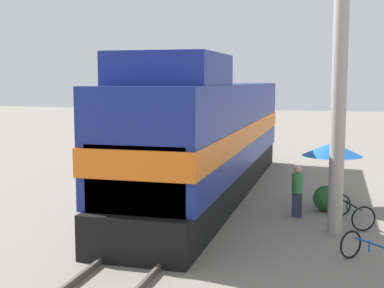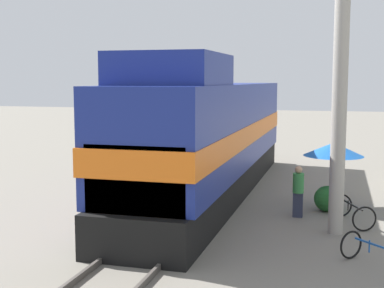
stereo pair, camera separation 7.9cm
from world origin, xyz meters
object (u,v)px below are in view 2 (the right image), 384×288
(vendor_umbrella, at_px, (334,149))
(person_bystander, at_px, (298,190))
(bicycle, at_px, (352,211))
(utility_pole, at_px, (342,29))
(bicycle_spare, at_px, (379,255))
(locomotive, at_px, (210,137))

(vendor_umbrella, height_order, person_bystander, vendor_umbrella)
(person_bystander, relative_size, bicycle, 0.87)
(utility_pole, height_order, bicycle_spare, utility_pole)
(locomotive, distance_m, person_bystander, 4.21)
(vendor_umbrella, bearing_deg, locomotive, 170.87)
(vendor_umbrella, bearing_deg, bicycle_spare, -79.10)
(vendor_umbrella, relative_size, bicycle, 1.19)
(locomotive, relative_size, utility_pole, 1.49)
(person_bystander, xyz_separation_m, bicycle, (1.60, -0.37, -0.49))
(person_bystander, distance_m, bicycle_spare, 4.76)
(bicycle, distance_m, bicycle_spare, 3.90)
(locomotive, bearing_deg, utility_pole, -39.78)
(vendor_umbrella, xyz_separation_m, person_bystander, (-1.00, -1.51, -1.10))
(utility_pole, xyz_separation_m, vendor_umbrella, (-0.14, 3.03, -3.60))
(bicycle_spare, bearing_deg, utility_pole, -114.63)
(bicycle, bearing_deg, person_bystander, -35.65)
(utility_pole, xyz_separation_m, bicycle, (0.46, 1.15, -5.19))
(utility_pole, relative_size, vendor_umbrella, 5.04)
(locomotive, distance_m, vendor_umbrella, 4.40)
(locomotive, distance_m, utility_pole, 6.74)
(person_bystander, height_order, bicycle, person_bystander)
(utility_pole, height_order, vendor_umbrella, utility_pole)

